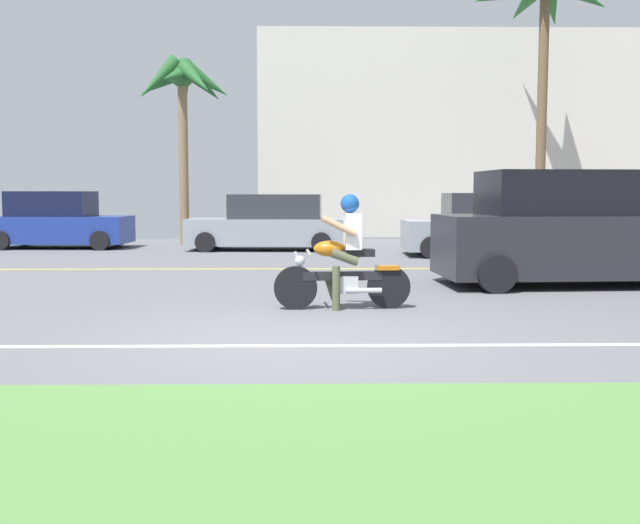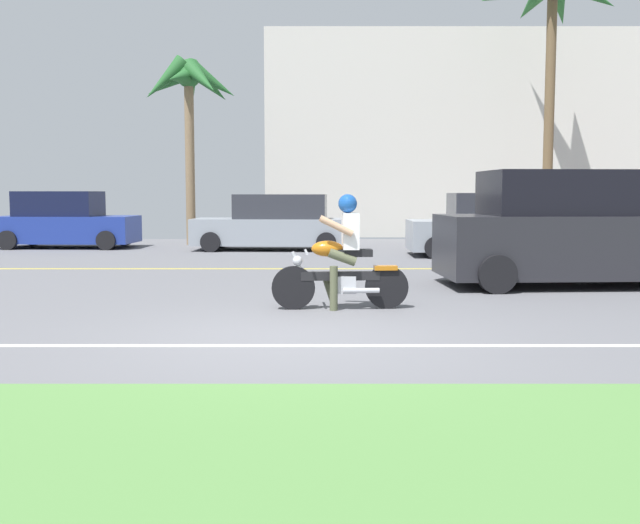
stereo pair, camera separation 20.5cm
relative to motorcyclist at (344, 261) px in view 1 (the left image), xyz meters
name	(u,v)px [view 1 (the left image)]	position (x,y,z in m)	size (l,w,h in m)	color
ground	(300,301)	(-0.63, 0.86, -0.71)	(56.00, 30.00, 0.04)	slate
grass_median	(287,475)	(-0.63, -6.24, -0.66)	(56.00, 3.80, 0.06)	#548442
lane_line_near	(296,346)	(-0.63, -2.54, -0.68)	(50.40, 0.12, 0.01)	silver
lane_line_far	(302,269)	(-0.63, 5.51, -0.68)	(50.40, 0.12, 0.01)	yellow
motorcyclist	(344,261)	(0.00, 0.00, 0.00)	(1.95, 0.64, 1.63)	black
suv_nearby	(578,230)	(4.31, 2.65, 0.30)	(5.08, 2.36, 2.03)	#232328
parked_car_0	(58,222)	(-7.96, 11.70, 0.09)	(4.07, 2.04, 1.69)	navy
parked_car_1	(269,224)	(-1.62, 10.84, 0.06)	(4.57, 2.06, 1.60)	#8C939E
parked_car_2	(484,227)	(4.12, 8.86, 0.07)	(4.06, 2.07, 1.64)	#8C939E
palm_tree_0	(183,88)	(-4.38, 12.96, 4.20)	(3.19, 3.18, 5.88)	#846B4C
building_far	(491,138)	(6.76, 18.86, 3.14)	(18.19, 4.00, 7.65)	beige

